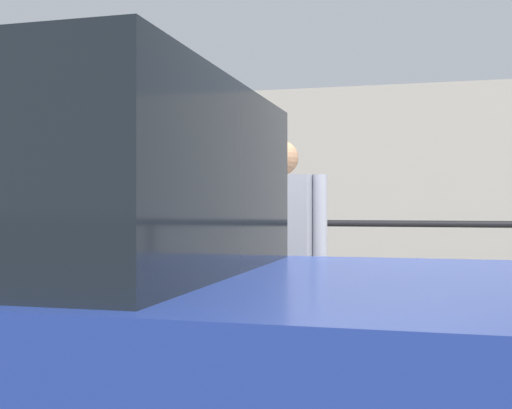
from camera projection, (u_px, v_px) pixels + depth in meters
sidewalk_curb at (298, 376)px, 5.03m from camera, size 36.00×2.69×0.15m
parking_meter at (214, 216)px, 4.27m from camera, size 0.19×0.20×1.57m
pedestrian_at_meter at (281, 253)px, 4.12m from camera, size 0.66×0.49×1.65m
parked_hatchback_blue at (1, 329)px, 2.46m from camera, size 4.01×1.78×1.81m
background_railing at (320, 253)px, 6.05m from camera, size 24.06×0.06×1.10m
backdrop_wall at (360, 194)px, 9.69m from camera, size 32.00×0.50×3.12m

